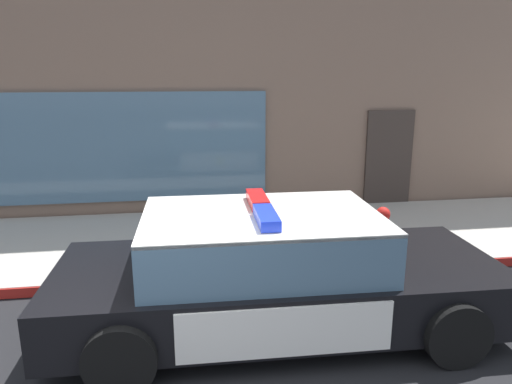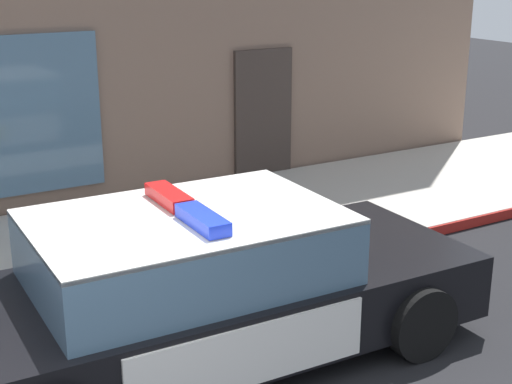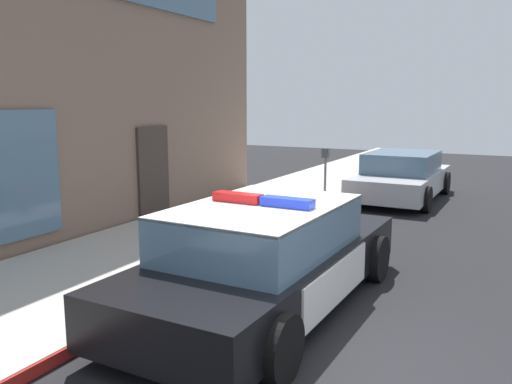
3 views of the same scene
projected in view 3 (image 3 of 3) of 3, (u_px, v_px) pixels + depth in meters
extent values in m
cube|color=#B2ADA3|center=(20.00, 303.00, 6.69)|extent=(48.00, 3.20, 0.15)
cube|color=maroon|center=(115.00, 327.00, 5.95)|extent=(28.80, 0.04, 0.14)
cube|color=#382D28|center=(153.00, 174.00, 11.44)|extent=(1.00, 0.08, 2.10)
cube|color=black|center=(269.00, 269.00, 6.71)|extent=(4.96, 2.01, 0.60)
cube|color=silver|center=(316.00, 230.00, 8.04)|extent=(1.71, 1.90, 0.05)
cube|color=silver|center=(190.00, 301.00, 5.19)|extent=(1.42, 1.90, 0.05)
cube|color=silver|center=(203.00, 260.00, 7.08)|extent=(2.07, 0.07, 0.51)
cube|color=silver|center=(337.00, 283.00, 6.16)|extent=(2.07, 0.07, 0.51)
cube|color=yellow|center=(202.00, 260.00, 7.09)|extent=(0.22, 0.02, 0.26)
cube|color=slate|center=(262.00, 229.00, 6.44)|extent=(2.60, 1.77, 0.60)
cube|color=silver|center=(262.00, 206.00, 6.39)|extent=(2.60, 1.77, 0.04)
cube|color=red|center=(238.00, 197.00, 6.54)|extent=(0.21, 0.65, 0.11)
cube|color=blue|center=(287.00, 202.00, 6.21)|extent=(0.21, 0.65, 0.11)
cylinder|color=black|center=(263.00, 242.00, 8.59)|extent=(0.68, 0.23, 0.68)
cylinder|color=black|center=(377.00, 258.00, 7.69)|extent=(0.68, 0.23, 0.68)
cylinder|color=black|center=(126.00, 310.00, 5.78)|extent=(0.68, 0.23, 0.68)
cylinder|color=black|center=(280.00, 348.00, 4.88)|extent=(0.68, 0.23, 0.68)
cylinder|color=red|center=(232.00, 240.00, 9.23)|extent=(0.28, 0.28, 0.10)
cylinder|color=red|center=(232.00, 225.00, 9.18)|extent=(0.19, 0.19, 0.45)
sphere|color=red|center=(232.00, 209.00, 9.13)|extent=(0.22, 0.22, 0.22)
cylinder|color=#B21E19|center=(232.00, 205.00, 9.12)|extent=(0.06, 0.06, 0.05)
cylinder|color=#B21E19|center=(239.00, 225.00, 9.11)|extent=(0.09, 0.10, 0.09)
cylinder|color=#B21E19|center=(225.00, 223.00, 9.24)|extent=(0.09, 0.10, 0.09)
cylinder|color=#B21E19|center=(236.00, 224.00, 9.32)|extent=(0.10, 0.12, 0.12)
cube|color=#B7B7BC|center=(401.00, 182.00, 14.11)|extent=(4.45, 1.93, 0.56)
cube|color=slate|center=(402.00, 163.00, 14.01)|extent=(2.32, 1.71, 0.56)
cylinder|color=black|center=(381.00, 178.00, 15.84)|extent=(0.64, 0.21, 0.64)
cylinder|color=black|center=(445.00, 183.00, 14.96)|extent=(0.64, 0.21, 0.64)
cylinder|color=black|center=(351.00, 193.00, 13.30)|extent=(0.64, 0.21, 0.64)
cylinder|color=black|center=(426.00, 199.00, 12.43)|extent=(0.64, 0.21, 0.64)
cylinder|color=slate|center=(325.00, 180.00, 13.02)|extent=(0.06, 0.06, 1.10)
cube|color=#474C51|center=(326.00, 153.00, 12.90)|extent=(0.12, 0.18, 0.24)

